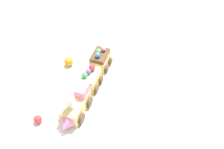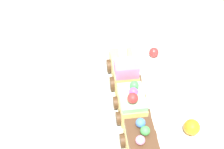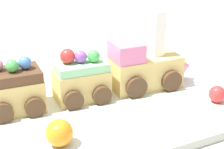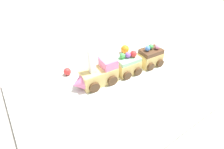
{
  "view_description": "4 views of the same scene",
  "coord_description": "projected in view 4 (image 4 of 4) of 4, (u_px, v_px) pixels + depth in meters",
  "views": [
    {
      "loc": [
        0.38,
        0.14,
        0.55
      ],
      "look_at": [
        -0.05,
        0.03,
        0.06
      ],
      "focal_mm": 35.0,
      "sensor_mm": 36.0,
      "label": 1
    },
    {
      "loc": [
        -0.42,
        0.07,
        0.51
      ],
      "look_at": [
        0.02,
        -0.01,
        0.08
      ],
      "focal_mm": 50.0,
      "sensor_mm": 36.0,
      "label": 2
    },
    {
      "loc": [
        -0.21,
        -0.49,
        0.25
      ],
      "look_at": [
        0.02,
        -0.03,
        0.03
      ],
      "focal_mm": 60.0,
      "sensor_mm": 36.0,
      "label": 3
    },
    {
      "loc": [
        0.26,
        0.3,
        0.35
      ],
      "look_at": [
        0.04,
        -0.03,
        0.04
      ],
      "focal_mm": 28.0,
      "sensor_mm": 36.0,
      "label": 4
    }
  ],
  "objects": [
    {
      "name": "ground_plane",
      "position": [
        128.0,
        85.0,
        0.53
      ],
      "size": [
        10.0,
        10.0,
        0.0
      ],
      "primitive_type": "plane",
      "color": "gray"
    },
    {
      "name": "gumball_orange",
      "position": [
        125.0,
        49.0,
        0.65
      ],
      "size": [
        0.03,
        0.03,
        0.03
      ],
      "primitive_type": "sphere",
      "color": "orange",
      "rests_on": "display_board"
    },
    {
      "name": "display_board",
      "position": [
        128.0,
        84.0,
        0.53
      ],
      "size": [
        0.63,
        0.41,
        0.01
      ],
      "primitive_type": "cube",
      "color": "silver",
      "rests_on": "ground_plane"
    },
    {
      "name": "cake_car_chocolate",
      "position": [
        150.0,
        57.0,
        0.58
      ],
      "size": [
        0.08,
        0.07,
        0.07
      ],
      "rotation": [
        0.0,
        0.0,
        -0.06
      ],
      "color": "#E5C675",
      "rests_on": "display_board"
    },
    {
      "name": "gumball_red",
      "position": [
        67.0,
        71.0,
        0.55
      ],
      "size": [
        0.02,
        0.02,
        0.02
      ],
      "primitive_type": "sphere",
      "color": "red",
      "rests_on": "display_board"
    },
    {
      "name": "cake_car_mint",
      "position": [
        128.0,
        65.0,
        0.55
      ],
      "size": [
        0.08,
        0.07,
        0.08
      ],
      "rotation": [
        0.0,
        0.0,
        -0.06
      ],
      "color": "#E5C675",
      "rests_on": "display_board"
    },
    {
      "name": "cake_train_locomotive",
      "position": [
        97.0,
        75.0,
        0.5
      ],
      "size": [
        0.13,
        0.07,
        0.11
      ],
      "rotation": [
        0.0,
        0.0,
        -0.06
      ],
      "color": "#E5C675",
      "rests_on": "display_board"
    }
  ]
}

